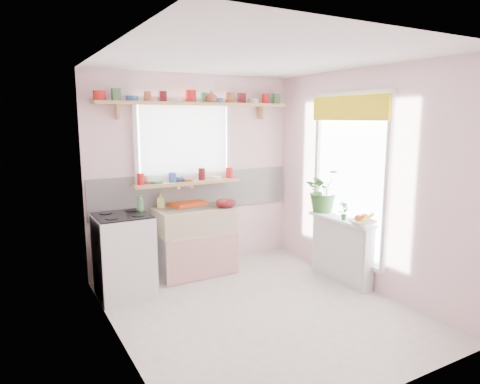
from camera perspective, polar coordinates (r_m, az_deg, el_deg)
room at (r=5.26m, az=3.78°, el=3.51°), size 3.20×3.20×3.20m
sink_unit at (r=5.44m, az=-6.09°, el=-6.40°), size 0.95×0.65×1.11m
cooker at (r=4.92m, az=-15.23°, el=-8.11°), size 0.58×0.58×0.93m
radiator_ledge at (r=5.33m, az=13.40°, el=-7.34°), size 0.22×0.95×0.78m
windowsill at (r=5.46m, az=-7.00°, el=1.25°), size 1.40×0.22×0.04m
pine_shelf at (r=5.45m, az=-5.70°, el=11.60°), size 2.52×0.24×0.04m
shelf_crockery at (r=5.45m, az=-5.71°, el=12.39°), size 2.47×0.11×0.12m
sill_crockery at (r=5.44m, az=-7.19°, el=2.02°), size 1.35×0.11×0.12m
dish_tray at (r=5.52m, az=-7.10°, el=-1.49°), size 0.49×0.41×0.04m
colander at (r=5.30m, az=-1.94°, el=-1.47°), size 0.32×0.32×0.12m
jade_plant at (r=5.50m, az=11.08°, el=0.24°), size 0.50×0.43×0.55m
fruit_bowl at (r=4.89m, az=16.01°, el=-4.01°), size 0.31×0.31×0.07m
herb_pot at (r=5.11m, az=13.67°, el=-2.41°), size 0.12×0.09×0.23m
soap_bottle_sink at (r=5.38m, az=-10.55°, el=-1.05°), size 0.11×0.11×0.19m
sill_cup at (r=5.34m, az=-12.10°, el=1.69°), size 0.16×0.16×0.10m
sill_bowl at (r=5.46m, az=-8.40°, el=1.76°), size 0.22×0.22×0.06m
shelf_vase at (r=5.47m, az=-3.85°, el=12.63°), size 0.17×0.17×0.15m
cooker_bottle at (r=4.89m, az=-13.20°, el=-1.34°), size 0.08×0.09×0.21m
fruit at (r=4.89m, az=16.04°, el=-3.31°), size 0.20×0.14×0.10m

